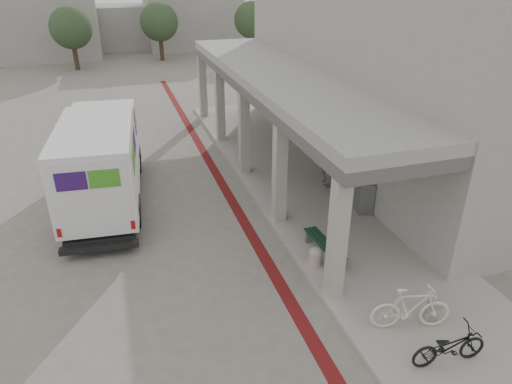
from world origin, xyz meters
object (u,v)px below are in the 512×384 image
object	(u,v)px
fedex_truck	(102,159)
bicycle_cream	(411,308)
bench	(324,246)
utility_cabinet	(364,196)
bicycle_black	(449,346)

from	to	relation	value
fedex_truck	bicycle_cream	xyz separation A→B (m)	(6.44, -8.73, -0.98)
bench	utility_cabinet	xyz separation A→B (m)	(2.40, 2.02, 0.24)
bench	bicycle_cream	distance (m)	3.30
bench	utility_cabinet	size ratio (longest dim) A/B	1.71
fedex_truck	bench	world-z (taller)	fedex_truck
fedex_truck	utility_cabinet	xyz separation A→B (m)	(8.23, -3.48, -0.99)
utility_cabinet	bicycle_cream	distance (m)	5.55
bench	utility_cabinet	distance (m)	3.15
bench	bicycle_black	xyz separation A→B (m)	(0.78, -4.36, 0.13)
fedex_truck	bench	distance (m)	8.11
bicycle_black	bicycle_cream	bearing A→B (deg)	12.32
utility_cabinet	bicycle_black	world-z (taller)	utility_cabinet
fedex_truck	bicycle_black	size ratio (longest dim) A/B	4.47
bicycle_black	bicycle_cream	distance (m)	1.15
fedex_truck	bicycle_black	xyz separation A→B (m)	(6.60, -9.86, -1.10)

